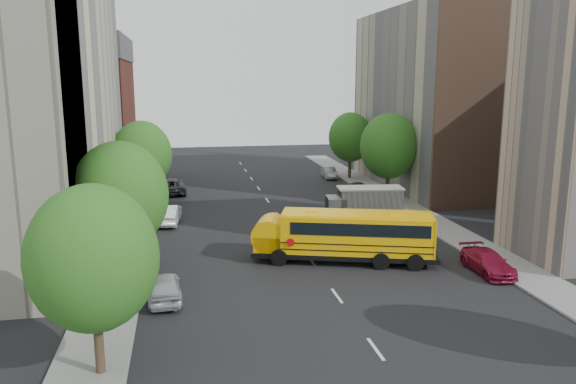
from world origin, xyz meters
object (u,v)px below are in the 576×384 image
object	(u,v)px
street_tree_0	(93,258)
street_tree_1	(120,196)
parked_car_5	(329,172)
street_tree_4	(389,146)
street_tree_5	(350,137)
school_bus	(343,234)
street_tree_2	(142,155)
parked_car_4	(360,189)
parked_car_1	(168,214)
parked_car_2	(172,186)
safari_truck	(364,203)
parked_car_0	(164,287)
parked_car_3	(488,262)

from	to	relation	value
street_tree_0	street_tree_1	world-z (taller)	street_tree_1
parked_car_5	street_tree_4	bearing A→B (deg)	-76.74
street_tree_0	parked_car_5	bearing A→B (deg)	64.05
street_tree_5	school_bus	size ratio (longest dim) A/B	0.65
street_tree_2	street_tree_1	bearing A→B (deg)	-90.00
street_tree_4	parked_car_4	bearing A→B (deg)	125.90
school_bus	parked_car_4	xyz separation A→B (m)	(7.27, 19.16, -1.14)
street_tree_0	street_tree_2	world-z (taller)	street_tree_2
parked_car_1	street_tree_4	bearing A→B (deg)	-159.65
school_bus	parked_car_2	world-z (taller)	school_bus
street_tree_5	parked_car_5	world-z (taller)	street_tree_5
school_bus	parked_car_1	xyz separation A→B (m)	(-10.75, 11.50, -1.03)
street_tree_0	parked_car_4	size ratio (longest dim) A/B	1.97
parked_car_1	parked_car_4	size ratio (longest dim) A/B	1.21
parked_car_1	parked_car_4	xyz separation A→B (m)	(18.02, 7.65, -0.11)
parked_car_4	parked_car_5	bearing A→B (deg)	91.76
street_tree_0	parked_car_5	xyz separation A→B (m)	(19.80, 40.69, -4.00)
safari_truck	parked_car_4	bearing A→B (deg)	81.01
street_tree_5	parked_car_4	size ratio (longest dim) A/B	2.00
street_tree_1	parked_car_2	world-z (taller)	street_tree_1
street_tree_0	parked_car_1	bearing A→B (deg)	84.71
street_tree_2	parked_car_0	size ratio (longest dim) A/B	1.83
parked_car_1	parked_car_4	distance (m)	19.58
parked_car_2	street_tree_4	bearing A→B (deg)	156.52
street_tree_0	street_tree_1	bearing A→B (deg)	90.00
street_tree_2	parked_car_1	xyz separation A→B (m)	(2.12, -5.09, -4.08)
street_tree_0	street_tree_4	bearing A→B (deg)	51.84
street_tree_4	parked_car_5	bearing A→B (deg)	99.83
street_tree_5	parked_car_1	xyz separation A→B (m)	(-19.88, -17.09, -3.95)
street_tree_5	school_bus	world-z (taller)	street_tree_5
street_tree_2	safari_truck	size ratio (longest dim) A/B	1.17
street_tree_5	parked_car_1	distance (m)	26.51
safari_truck	parked_car_3	xyz separation A→B (m)	(3.16, -13.12, -0.80)
safari_truck	parked_car_5	distance (m)	19.88
street_tree_0	safari_truck	world-z (taller)	street_tree_0
street_tree_4	parked_car_5	world-z (taller)	street_tree_4
parked_car_4	street_tree_0	bearing A→B (deg)	-123.57
street_tree_4	safari_truck	xyz separation A→B (m)	(-4.56, -7.03, -3.64)
street_tree_5	safari_truck	size ratio (longest dim) A/B	1.14
street_tree_1	parked_car_5	world-z (taller)	street_tree_1
parked_car_2	school_bus	bearing A→B (deg)	110.26
parked_car_1	street_tree_5	bearing A→B (deg)	-133.32
street_tree_2	parked_car_0	distance (m)	21.39
school_bus	safari_truck	size ratio (longest dim) A/B	1.75
street_tree_2	parked_car_5	distance (m)	23.89
parked_car_3	parked_car_5	xyz separation A→B (m)	(-0.80, 32.84, -0.00)
street_tree_0	parked_car_2	world-z (taller)	street_tree_0
street_tree_4	street_tree_2	bearing A→B (deg)	180.00
street_tree_4	parked_car_5	distance (m)	13.63
street_tree_5	parked_car_1	world-z (taller)	street_tree_5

